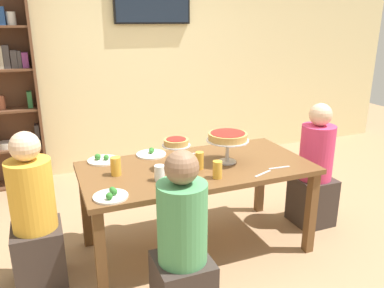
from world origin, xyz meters
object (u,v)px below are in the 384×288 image
at_px(television, 152,1).
at_px(diner_head_east, 314,174).
at_px(diner_head_west, 35,222).
at_px(salad_plate_near_diner, 111,196).
at_px(diner_near_left, 182,253).
at_px(deep_dish_pizza_stand, 228,138).
at_px(dining_table, 197,176).
at_px(cutlery_fork_near, 187,154).
at_px(salad_plate_spare, 103,160).
at_px(cutlery_spare_fork, 169,187).
at_px(cutlery_knife_far, 263,174).
at_px(beer_glass_amber_spare, 116,166).
at_px(cutlery_fork_far, 279,168).
at_px(beer_glass_amber_short, 200,161).
at_px(water_glass_clear_near, 160,173).
at_px(salad_plate_far_diner, 151,154).
at_px(personal_pizza_stand, 176,146).
at_px(cutlery_knife_near, 237,146).
at_px(beer_glass_amber_tall, 217,170).

relative_size(television, diner_head_east, 0.82).
distance_m(diner_head_west, salad_plate_near_diner, 0.64).
height_order(diner_near_left, deep_dish_pizza_stand, diner_near_left).
height_order(dining_table, cutlery_fork_near, cutlery_fork_near).
xyz_separation_m(salad_plate_spare, cutlery_spare_fork, (0.34, -0.69, -0.01)).
bearing_deg(cutlery_fork_near, deep_dish_pizza_stand, 131.88).
height_order(deep_dish_pizza_stand, cutlery_knife_far, deep_dish_pizza_stand).
xyz_separation_m(diner_near_left, diner_head_west, (-0.82, 0.74, 0.00)).
xyz_separation_m(beer_glass_amber_spare, cutlery_fork_near, (0.65, 0.23, -0.07)).
relative_size(deep_dish_pizza_stand, cutlery_fork_far, 1.88).
xyz_separation_m(cutlery_fork_far, cutlery_knife_far, (-0.18, -0.06, 0.00)).
height_order(dining_table, diner_near_left, diner_near_left).
height_order(beer_glass_amber_short, water_glass_clear_near, beer_glass_amber_short).
height_order(salad_plate_far_diner, cutlery_fork_far, salad_plate_far_diner).
distance_m(personal_pizza_stand, cutlery_fork_far, 0.82).
bearing_deg(deep_dish_pizza_stand, diner_head_west, 179.16).
bearing_deg(cutlery_spare_fork, diner_near_left, -88.23).
relative_size(personal_pizza_stand, water_glass_clear_near, 2.14).
relative_size(personal_pizza_stand, beer_glass_amber_spare, 1.75).
bearing_deg(cutlery_knife_near, cutlery_fork_near, 0.57).
distance_m(salad_plate_far_diner, beer_glass_amber_tall, 0.73).
xyz_separation_m(dining_table, salad_plate_near_diner, (-0.74, -0.32, 0.10)).
bearing_deg(cutlery_fork_far, diner_near_left, -151.39).
bearing_deg(water_glass_clear_near, salad_plate_spare, 119.38).
distance_m(diner_head_east, deep_dish_pizza_stand, 1.02).
relative_size(diner_head_east, beer_glass_amber_spare, 8.27).
bearing_deg(cutlery_fork_near, beer_glass_amber_short, 89.03).
xyz_separation_m(dining_table, diner_near_left, (-0.40, -0.74, -0.16)).
bearing_deg(cutlery_knife_far, diner_head_west, 146.29).
xyz_separation_m(deep_dish_pizza_stand, cutlery_fork_far, (0.32, -0.26, -0.20)).
bearing_deg(cutlery_spare_fork, diner_head_east, 22.28).
relative_size(diner_head_east, salad_plate_far_diner, 4.58).
height_order(cutlery_fork_near, cutlery_knife_far, same).
bearing_deg(cutlery_fork_near, dining_table, 89.00).
bearing_deg(cutlery_spare_fork, cutlery_fork_near, 69.23).
bearing_deg(cutlery_fork_near, salad_plate_near_diner, 42.36).
bearing_deg(diner_head_west, deep_dish_pizza_stand, -0.84).
bearing_deg(deep_dish_pizza_stand, cutlery_knife_far, -66.81).
height_order(salad_plate_spare, cutlery_spare_fork, salad_plate_spare).
distance_m(diner_near_left, cutlery_knife_near, 1.42).
distance_m(diner_head_east, beer_glass_amber_spare, 1.83).
bearing_deg(dining_table, water_glass_clear_near, -154.25).
bearing_deg(cutlery_knife_far, dining_table, 117.34).
relative_size(dining_table, diner_head_east, 1.57).
bearing_deg(cutlery_knife_far, beer_glass_amber_short, 124.14).
distance_m(salad_plate_near_diner, beer_glass_amber_short, 0.78).
bearing_deg(beer_glass_amber_tall, cutlery_knife_near, 50.85).
relative_size(diner_near_left, cutlery_knife_far, 6.39).
relative_size(dining_table, cutlery_fork_near, 10.01).
xyz_separation_m(television, water_glass_clear_near, (-0.66, -2.28, -1.26)).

